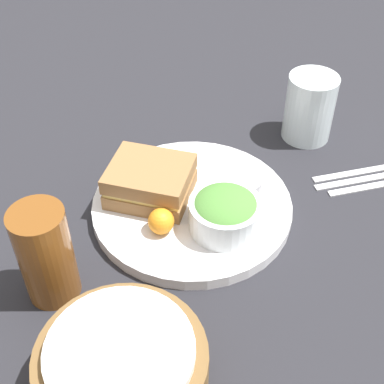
# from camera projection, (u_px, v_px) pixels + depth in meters

# --- Properties ---
(ground_plane) EXTENTS (4.00, 4.00, 0.00)m
(ground_plane) POSITION_uv_depth(u_px,v_px,m) (192.00, 211.00, 0.79)
(ground_plane) COLOR #232328
(plate) EXTENTS (0.29, 0.29, 0.02)m
(plate) POSITION_uv_depth(u_px,v_px,m) (192.00, 207.00, 0.79)
(plate) COLOR silver
(plate) RESTS_ON ground_plane
(sandwich) EXTENTS (0.12, 0.10, 0.05)m
(sandwich) POSITION_uv_depth(u_px,v_px,m) (150.00, 183.00, 0.77)
(sandwich) COLOR olive
(sandwich) RESTS_ON plate
(salad_bowl) EXTENTS (0.10, 0.10, 0.06)m
(salad_bowl) POSITION_uv_depth(u_px,v_px,m) (225.00, 212.00, 0.73)
(salad_bowl) COLOR white
(salad_bowl) RESTS_ON plate
(dressing_cup) EXTENTS (0.06, 0.06, 0.03)m
(dressing_cup) POSITION_uv_depth(u_px,v_px,m) (241.00, 187.00, 0.78)
(dressing_cup) COLOR #99999E
(dressing_cup) RESTS_ON plate
(orange_wedge) EXTENTS (0.04, 0.04, 0.04)m
(orange_wedge) POSITION_uv_depth(u_px,v_px,m) (161.00, 221.00, 0.73)
(orange_wedge) COLOR orange
(orange_wedge) RESTS_ON plate
(drink_glass) EXTENTS (0.07, 0.07, 0.14)m
(drink_glass) POSITION_uv_depth(u_px,v_px,m) (46.00, 255.00, 0.64)
(drink_glass) COLOR brown
(drink_glass) RESTS_ON ground_plane
(bread_basket) EXTENTS (0.18, 0.18, 0.08)m
(bread_basket) POSITION_uv_depth(u_px,v_px,m) (118.00, 368.00, 0.57)
(bread_basket) COLOR brown
(bread_basket) RESTS_ON ground_plane
(fork) EXTENTS (0.18, 0.11, 0.01)m
(fork) POSITION_uv_depth(u_px,v_px,m) (369.00, 170.00, 0.86)
(fork) COLOR silver
(fork) RESTS_ON ground_plane
(knife) EXTENTS (0.18, 0.11, 0.01)m
(knife) POSITION_uv_depth(u_px,v_px,m) (375.00, 177.00, 0.85)
(knife) COLOR silver
(knife) RESTS_ON ground_plane
(spoon) EXTENTS (0.16, 0.10, 0.01)m
(spoon) POSITION_uv_depth(u_px,v_px,m) (381.00, 184.00, 0.84)
(spoon) COLOR silver
(spoon) RESTS_ON ground_plane
(water_glass) EXTENTS (0.08, 0.08, 0.11)m
(water_glass) POSITION_uv_depth(u_px,v_px,m) (309.00, 108.00, 0.90)
(water_glass) COLOR silver
(water_glass) RESTS_ON ground_plane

